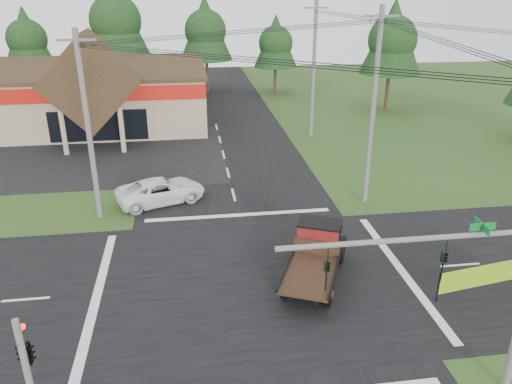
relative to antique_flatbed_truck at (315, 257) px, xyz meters
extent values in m
plane|color=#29491A|center=(-2.68, 0.20, -1.22)|extent=(120.00, 120.00, 0.00)
cube|color=black|center=(-2.68, 0.20, -1.21)|extent=(12.00, 120.00, 0.02)
cube|color=black|center=(-2.68, 0.20, -1.20)|extent=(120.00, 12.00, 0.02)
cube|color=black|center=(-16.68, 19.20, -1.20)|extent=(28.00, 14.00, 0.02)
cube|color=#9E816B|center=(-18.68, 30.20, 1.28)|extent=(30.00, 15.00, 5.00)
cube|color=#332314|center=(-18.68, 30.20, 3.83)|extent=(30.40, 15.40, 0.30)
cube|color=#9D130C|center=(-18.68, 22.65, 2.88)|extent=(30.00, 0.12, 1.20)
cube|color=#332314|center=(-12.68, 21.70, 4.08)|extent=(7.78, 4.00, 7.78)
cylinder|color=#9E816B|center=(-14.88, 20.00, 0.78)|extent=(0.40, 0.40, 4.00)
cylinder|color=#9E816B|center=(-10.48, 20.00, 0.78)|extent=(0.40, 0.40, 4.00)
cube|color=black|center=(-12.68, 22.68, 0.28)|extent=(8.00, 0.08, 2.60)
cylinder|color=#595651|center=(0.82, -7.30, 4.78)|extent=(8.00, 0.16, 0.16)
imported|color=black|center=(1.82, -7.30, 3.78)|extent=(0.16, 0.20, 1.00)
imported|color=black|center=(-1.68, -7.30, 3.78)|extent=(0.16, 0.20, 1.00)
cube|color=#0C6626|center=(2.82, -7.30, 5.03)|extent=(0.80, 0.04, 0.22)
cylinder|color=#595651|center=(-10.18, -7.30, 0.98)|extent=(0.20, 0.20, 4.40)
imported|color=black|center=(-10.18, -7.10, 2.48)|extent=(0.53, 2.48, 1.00)
sphere|color=#FF0C0C|center=(-10.18, -6.95, 2.68)|extent=(0.18, 0.18, 0.18)
cylinder|color=#595651|center=(-10.68, 8.20, 4.03)|extent=(0.30, 0.30, 10.50)
cube|color=#595651|center=(-10.68, 8.20, 8.68)|extent=(2.00, 0.12, 0.12)
cylinder|color=#595651|center=(5.32, 8.20, 4.53)|extent=(0.30, 0.30, 11.50)
cube|color=#595651|center=(5.32, 8.20, 9.68)|extent=(2.00, 0.12, 0.12)
cylinder|color=#595651|center=(5.32, 22.20, 4.38)|extent=(0.30, 0.30, 11.20)
cube|color=#595651|center=(5.32, 22.20, 9.38)|extent=(2.00, 0.12, 0.12)
cylinder|color=#332316|center=(-22.68, 42.20, 0.53)|extent=(0.36, 0.36, 3.50)
cone|color=black|center=(-22.68, 42.20, 5.58)|extent=(5.60, 5.60, 6.60)
sphere|color=black|center=(-22.68, 42.20, 5.28)|extent=(4.40, 4.40, 4.40)
cylinder|color=#332316|center=(-12.68, 41.20, 1.06)|extent=(0.36, 0.36, 4.55)
cone|color=black|center=(-12.68, 41.20, 7.62)|extent=(7.28, 7.28, 8.58)
sphere|color=black|center=(-12.68, 41.20, 7.23)|extent=(5.72, 5.72, 5.72)
cylinder|color=#332316|center=(-2.68, 42.20, 0.71)|extent=(0.36, 0.36, 3.85)
cone|color=black|center=(-2.68, 42.20, 6.26)|extent=(6.16, 6.16, 7.26)
sphere|color=black|center=(-2.68, 42.20, 5.93)|extent=(4.84, 4.84, 4.84)
cylinder|color=#332316|center=(5.32, 40.20, 0.36)|extent=(0.36, 0.36, 3.15)
cone|color=black|center=(5.32, 40.20, 4.90)|extent=(5.04, 5.04, 5.94)
sphere|color=black|center=(5.32, 40.20, 4.63)|extent=(3.96, 3.96, 3.96)
cylinder|color=#332316|center=(15.32, 30.20, 0.71)|extent=(0.36, 0.36, 3.85)
cone|color=black|center=(15.32, 30.20, 6.26)|extent=(6.16, 6.16, 7.26)
sphere|color=black|center=(15.32, 30.20, 5.93)|extent=(4.84, 4.84, 4.84)
imported|color=white|center=(-7.19, 9.80, -0.47)|extent=(5.92, 4.16, 1.50)
camera|label=1|loc=(-5.34, -18.93, 11.54)|focal=35.00mm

